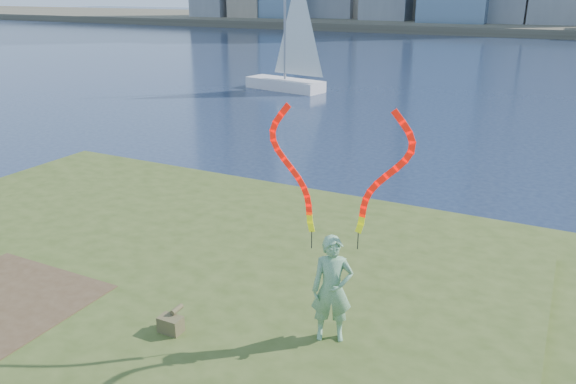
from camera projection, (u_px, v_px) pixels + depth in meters
The scene contains 6 objects.
ground at pixel (196, 290), 12.41m from camera, with size 320.00×320.00×0.00m, color #1B2843.
grassy_knoll at pixel (122, 330), 10.37m from camera, with size 20.00×18.00×0.80m.
far_shore at pixel (538, 25), 91.79m from camera, with size 320.00×40.00×1.20m, color #474234.
woman_with_ribbons at pixel (333, 262), 8.92m from camera, with size 1.95×0.91×4.19m.
canvas_bag at pixel (171, 323), 9.49m from camera, with size 0.40×0.45×0.38m.
sailboat at pixel (288, 67), 36.32m from camera, with size 5.81×2.77×8.72m.
Camera 1 is at (6.76, -8.81, 6.29)m, focal length 35.00 mm.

